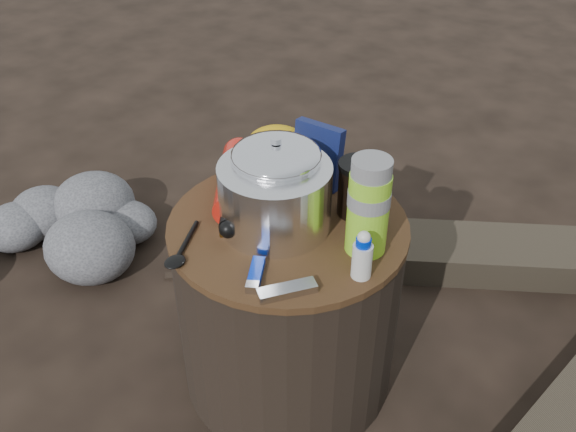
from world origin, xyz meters
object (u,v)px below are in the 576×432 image
Objects in this scene: stump at (288,304)px; fuel_bottle at (235,181)px; travel_mug at (357,188)px; thermos at (368,207)px; camping_pot at (277,180)px.

stump is 1.61× the size of fuel_bottle.
fuel_bottle is at bearing -159.05° from travel_mug.
fuel_bottle is 1.55× the size of thermos.
travel_mug is at bearing 49.97° from stump.
thermos is at bearing 2.49° from camping_pot.
camping_pot is at bearing -38.35° from fuel_bottle.
stump is 4.15× the size of travel_mug.
thermos is at bearing -52.01° from travel_mug.
travel_mug is (0.10, 0.11, 0.29)m from stump.
camping_pot reaches higher than travel_mug.
thermos reaches higher than travel_mug.
camping_pot is 0.17m from travel_mug.
thermos is at bearing 6.06° from stump.
fuel_bottle is 2.58× the size of travel_mug.
travel_mug reaches higher than stump.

